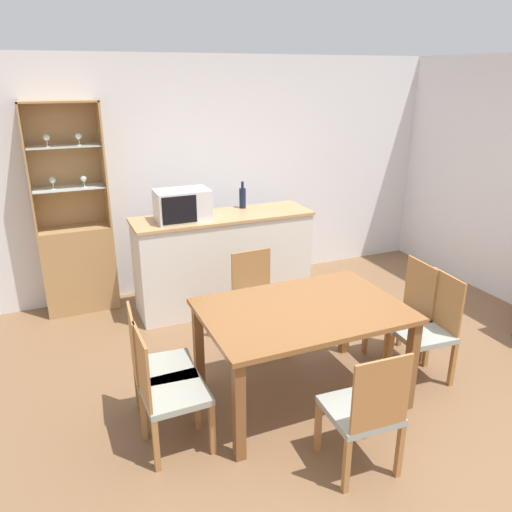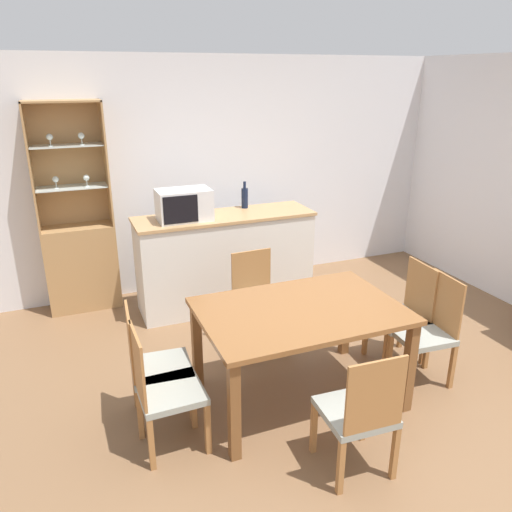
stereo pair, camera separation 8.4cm
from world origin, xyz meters
name	(u,v)px [view 2 (the right image)]	position (x,y,z in m)	size (l,w,h in m)	color
ground_plane	(344,398)	(0.00, 0.00, 0.00)	(18.00, 18.00, 0.00)	brown
wall_back	(230,174)	(0.00, 2.63, 1.27)	(6.80, 0.06, 2.55)	silver
kitchen_counter	(225,260)	(-0.30, 1.94, 0.50)	(1.84, 0.56, 1.00)	silver
display_cabinet	(80,251)	(-1.71, 2.44, 0.62)	(0.71, 0.33, 2.12)	tan
dining_table	(300,320)	(-0.32, 0.16, 0.66)	(1.46, 0.99, 0.75)	brown
dining_chair_side_right_far	(403,315)	(0.73, 0.30, 0.43)	(0.43, 0.43, 0.88)	#999E93
dining_chair_head_far	(258,303)	(-0.32, 0.97, 0.43)	(0.42, 0.42, 0.88)	#999E93
dining_chair_side_left_far	(155,366)	(-1.37, 0.31, 0.43)	(0.44, 0.44, 0.88)	#999E93
dining_chair_head_near	(359,413)	(-0.32, -0.66, 0.43)	(0.43, 0.43, 0.88)	#999E93
dining_chair_side_right_near	(427,331)	(0.73, 0.00, 0.43)	(0.44, 0.44, 0.88)	#999E93
dining_chair_side_left_near	(164,390)	(-1.37, 0.01, 0.43)	(0.42, 0.42, 0.88)	#999E93
microwave	(184,205)	(-0.72, 1.90, 1.15)	(0.52, 0.33, 0.30)	silver
wine_bottle	(245,197)	(-0.01, 2.12, 1.11)	(0.07, 0.07, 0.28)	#141E38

